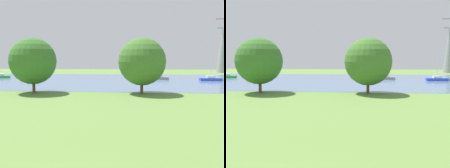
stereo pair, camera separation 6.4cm
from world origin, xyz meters
TOP-DOWN VIEW (x-y plane):
  - ground_plane at (0.00, 22.00)m, footprint 160.00×160.00m
  - water_surface at (0.00, 50.00)m, footprint 140.00×40.00m
  - sailboat_blue at (21.25, 50.47)m, footprint 4.84×1.63m
  - sailboat_yellow at (-20.32, 48.61)m, footprint 5.03×2.88m
  - sailboat_gray at (9.84, 53.27)m, footprint 4.95×2.10m
  - sailboat_green at (-30.69, 53.87)m, footprint 5.03×2.96m
  - tree_east_far at (-11.48, 28.71)m, footprint 6.99×6.99m
  - tree_east_near at (4.86, 29.35)m, footprint 7.05×7.05m
  - electricity_pylon at (34.65, 81.08)m, footprint 6.40×4.40m

SIDE VIEW (x-z plane):
  - ground_plane at x=0.00m, z-range 0.00..0.00m
  - water_surface at x=0.00m, z-range 0.00..0.02m
  - sailboat_green at x=-30.69m, z-range -2.19..3.08m
  - sailboat_blue at x=21.25m, z-range -2.78..3.69m
  - sailboat_gray at x=9.84m, z-range -2.86..3.78m
  - sailboat_yellow at x=-20.32m, z-range -3.52..4.47m
  - tree_east_near at x=4.86m, z-range 0.59..8.82m
  - tree_east_far at x=-11.48m, z-range 0.64..8.92m
  - electricity_pylon at x=34.65m, z-range 0.01..22.79m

